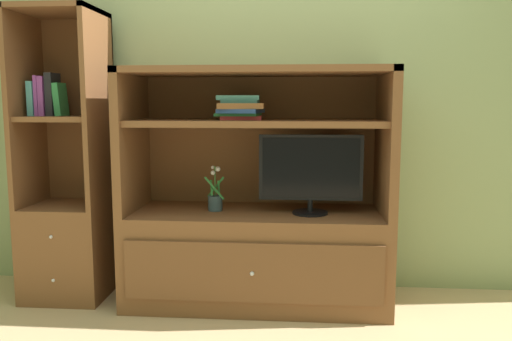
% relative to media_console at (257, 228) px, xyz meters
% --- Properties ---
extents(ground_plane, '(8.00, 8.00, 0.00)m').
position_rel_media_console_xyz_m(ground_plane, '(0.00, -0.41, -0.45)').
color(ground_plane, tan).
extents(painted_rear_wall, '(6.00, 0.10, 2.80)m').
position_rel_media_console_xyz_m(painted_rear_wall, '(0.00, 0.34, 0.95)').
color(painted_rear_wall, '#8C9E6B').
rests_on(painted_rear_wall, ground_plane).
extents(media_console, '(1.53, 0.62, 1.38)m').
position_rel_media_console_xyz_m(media_console, '(0.00, 0.00, 0.00)').
color(media_console, brown).
rests_on(media_console, ground_plane).
extents(tv_monitor, '(0.59, 0.20, 0.46)m').
position_rel_media_console_xyz_m(tv_monitor, '(0.31, -0.05, 0.35)').
color(tv_monitor, black).
rests_on(tv_monitor, media_console).
extents(potted_plant, '(0.12, 0.09, 0.27)m').
position_rel_media_console_xyz_m(potted_plant, '(-0.25, -0.01, 0.17)').
color(potted_plant, '#384C56').
rests_on(potted_plant, media_console).
extents(magazine_stack, '(0.28, 0.34, 0.14)m').
position_rel_media_console_xyz_m(magazine_stack, '(-0.09, -0.01, 0.71)').
color(magazine_stack, red).
rests_on(magazine_stack, media_console).
extents(bookshelf_tall, '(0.48, 0.46, 1.73)m').
position_rel_media_console_xyz_m(bookshelf_tall, '(-1.16, 0.00, 0.12)').
color(bookshelf_tall, brown).
rests_on(bookshelf_tall, ground_plane).
extents(upright_book_row, '(0.19, 0.16, 0.25)m').
position_rel_media_console_xyz_m(upright_book_row, '(-1.25, -0.01, 0.78)').
color(upright_book_row, teal).
rests_on(upright_book_row, bookshelf_tall).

